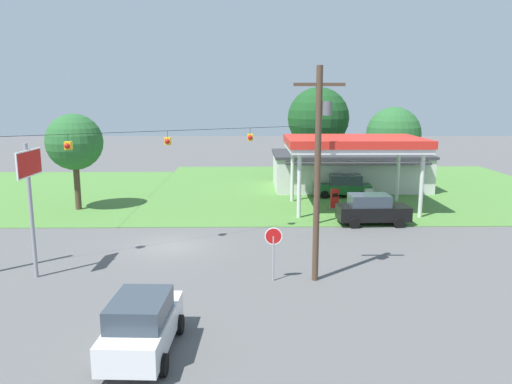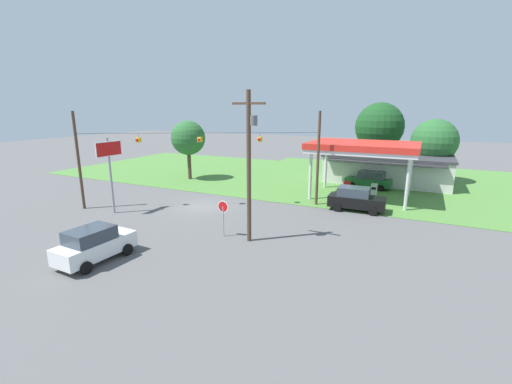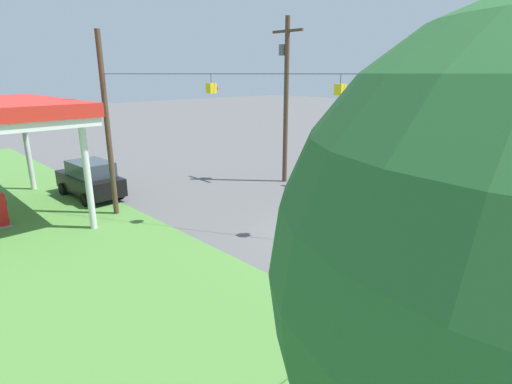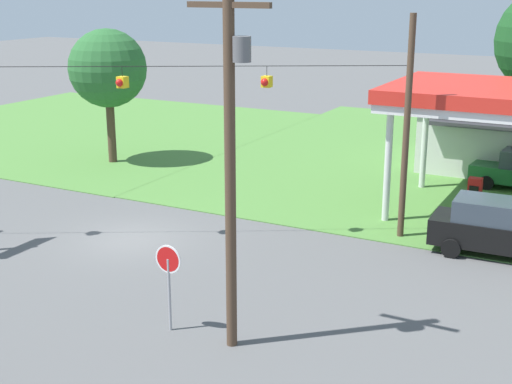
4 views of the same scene
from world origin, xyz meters
name	(u,v)px [view 1 (image 1 of 4)]	position (x,y,z in m)	size (l,w,h in m)	color
ground_plane	(171,246)	(0.00, 0.00, 0.00)	(160.00, 160.00, 0.00)	#565656
grass_verge_station_corner	(354,188)	(13.99, 18.07, 0.02)	(36.00, 28.00, 0.04)	#4C7F38
grass_verge_opposite_corner	(16,193)	(-16.00, 16.00, 0.02)	(24.00, 24.00, 0.04)	#4C7F38
gas_station_canopy	(354,144)	(11.99, 9.32, 4.84)	(9.80, 6.94, 5.35)	silver
gas_station_store	(349,170)	(13.45, 18.05, 1.65)	(13.77, 7.88, 3.27)	silver
fuel_pump_near	(334,200)	(10.72, 9.32, 0.72)	(0.71, 0.56, 1.51)	gray
fuel_pump_far	(368,200)	(13.25, 9.32, 0.72)	(0.71, 0.56, 1.51)	gray
car_at_pumps_front	(372,209)	(12.39, 4.72, 1.02)	(4.68, 2.23, 2.00)	black
car_at_pumps_rear	(343,186)	(12.19, 13.91, 0.96)	(4.87, 2.38, 1.88)	#1E602D
car_on_crossroad	(142,324)	(0.93, -11.88, 1.01)	(2.26, 4.46, 2.00)	white
stop_sign_roadside	(273,242)	(5.47, -5.38, 1.81)	(0.80, 0.08, 2.50)	#99999E
stop_sign_overhead	(30,181)	(-5.45, -4.78, 4.53)	(0.22, 2.49, 6.22)	gray
utility_pole_main	(319,164)	(7.43, -5.31, 5.35)	(2.20, 0.44, 9.55)	#4C3828
signal_span_gantry	(169,168)	(0.00, -0.01, 4.45)	(18.01, 10.24, 8.26)	#4C3828
tree_behind_station	(318,118)	(11.49, 24.88, 6.07)	(6.32, 6.32, 9.24)	#4C3828
tree_west_verge	(74,142)	(-8.29, 9.33, 5.00)	(4.07, 4.07, 7.06)	#4C3828
tree_far_back	(393,134)	(18.12, 20.58, 4.73)	(5.14, 5.14, 7.31)	#4C3828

